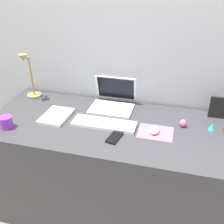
# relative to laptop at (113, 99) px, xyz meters

# --- Properties ---
(ground_plane) EXTENTS (6.00, 6.00, 0.00)m
(ground_plane) POSITION_rel_laptop_xyz_m (0.09, -0.25, -0.79)
(ground_plane) COLOR slate
(back_wall) EXTENTS (2.96, 0.05, 1.49)m
(back_wall) POSITION_rel_laptop_xyz_m (0.09, 0.14, -0.05)
(back_wall) COLOR #B2B7C1
(back_wall) RESTS_ON ground_plane
(desk) EXTENTS (1.76, 0.71, 0.74)m
(desk) POSITION_rel_laptop_xyz_m (0.09, -0.25, -0.42)
(desk) COLOR #38383D
(desk) RESTS_ON ground_plane
(laptop) EXTENTS (0.30, 0.27, 0.21)m
(laptop) POSITION_rel_laptop_xyz_m (0.00, 0.00, 0.00)
(laptop) COLOR white
(laptop) RESTS_ON desk
(keyboard) EXTENTS (0.41, 0.13, 0.02)m
(keyboard) POSITION_rel_laptop_xyz_m (0.01, -0.28, -0.04)
(keyboard) COLOR white
(keyboard) RESTS_ON desk
(mousepad) EXTENTS (0.21, 0.17, 0.00)m
(mousepad) POSITION_rel_laptop_xyz_m (0.34, -0.28, -0.05)
(mousepad) COLOR pink
(mousepad) RESTS_ON desk
(mouse) EXTENTS (0.06, 0.10, 0.03)m
(mouse) POSITION_rel_laptop_xyz_m (0.33, -0.28, -0.03)
(mouse) COLOR white
(mouse) RESTS_ON mousepad
(cell_phone) EXTENTS (0.09, 0.14, 0.01)m
(cell_phone) POSITION_rel_laptop_xyz_m (0.11, -0.40, -0.05)
(cell_phone) COLOR black
(cell_phone) RESTS_ON desk
(desk_lamp) EXTENTS (0.11, 0.15, 0.36)m
(desk_lamp) POSITION_rel_laptop_xyz_m (-0.64, -0.03, 0.12)
(desk_lamp) COLOR #A5844C
(desk_lamp) RESTS_ON desk
(notebook_pad) EXTENTS (0.18, 0.24, 0.02)m
(notebook_pad) POSITION_rel_laptop_xyz_m (-0.33, -0.26, -0.04)
(notebook_pad) COLOR silver
(notebook_pad) RESTS_ON desk
(picture_frame) EXTENTS (0.12, 0.02, 0.15)m
(picture_frame) POSITION_rel_laptop_xyz_m (0.72, 0.02, 0.02)
(picture_frame) COLOR black
(picture_frame) RESTS_ON desk
(coffee_mug) EXTENTS (0.08, 0.08, 0.08)m
(coffee_mug) POSITION_rel_laptop_xyz_m (-0.57, -0.46, -0.02)
(coffee_mug) COLOR purple
(coffee_mug) RESTS_ON desk
(toy_figurine_cyan) EXTENTS (0.04, 0.04, 0.05)m
(toy_figurine_cyan) POSITION_rel_laptop_xyz_m (0.67, -0.16, -0.03)
(toy_figurine_cyan) COLOR #28B7CC
(toy_figurine_cyan) RESTS_ON desk
(toy_figurine_pink) EXTENTS (0.04, 0.04, 0.05)m
(toy_figurine_pink) POSITION_rel_laptop_xyz_m (0.50, -0.16, -0.03)
(toy_figurine_pink) COLOR pink
(toy_figurine_pink) RESTS_ON desk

